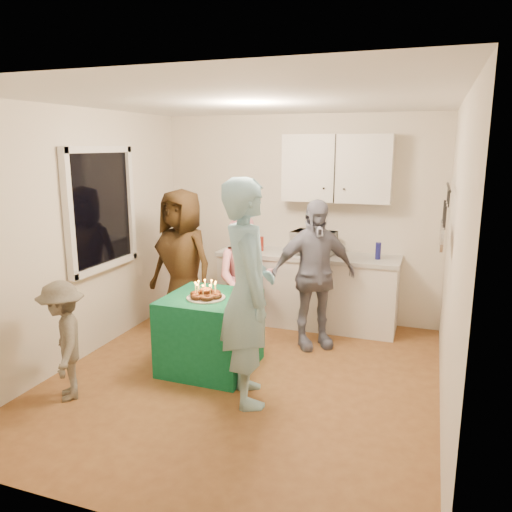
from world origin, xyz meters
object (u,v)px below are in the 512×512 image
(counter, at_px, (307,291))
(woman_back_right, at_px, (313,275))
(party_table, at_px, (210,332))
(man_birthday, at_px, (248,293))
(microwave, at_px, (313,243))
(woman_back_center, at_px, (245,279))
(child_near_left, at_px, (64,341))
(woman_back_left, at_px, (182,264))
(punch_jar, at_px, (246,276))

(counter, bearing_deg, woman_back_right, -71.02)
(party_table, bearing_deg, man_birthday, -38.60)
(microwave, xyz_separation_m, woman_back_center, (-0.62, -0.73, -0.33))
(woman_back_right, bearing_deg, woman_back_center, 150.15)
(man_birthday, distance_m, woman_back_center, 1.44)
(counter, bearing_deg, man_birthday, -90.83)
(woman_back_right, xyz_separation_m, child_near_left, (-1.80, -1.90, -0.29))
(woman_back_left, xyz_separation_m, woman_back_right, (1.50, 0.21, -0.04))
(counter, relative_size, woman_back_right, 1.32)
(child_near_left, bearing_deg, woman_back_left, 130.12)
(punch_jar, relative_size, man_birthday, 0.17)
(party_table, xyz_separation_m, child_near_left, (-0.96, -0.99, 0.16))
(woman_back_right, bearing_deg, punch_jar, -162.74)
(microwave, distance_m, woman_back_center, 1.01)
(counter, xyz_separation_m, party_table, (-0.61, -1.58, -0.05))
(party_table, distance_m, punch_jar, 0.67)
(punch_jar, bearing_deg, woman_back_center, 111.54)
(child_near_left, bearing_deg, woman_back_right, 96.53)
(woman_back_left, distance_m, woman_back_right, 1.52)
(man_birthday, xyz_separation_m, woman_back_right, (0.26, 1.37, -0.16))
(microwave, distance_m, woman_back_right, 0.73)
(woman_back_right, height_order, child_near_left, woman_back_right)
(microwave, height_order, punch_jar, microwave)
(microwave, xyz_separation_m, punch_jar, (-0.38, -1.35, -0.12))
(punch_jar, distance_m, child_near_left, 1.80)
(counter, xyz_separation_m, man_birthday, (-0.03, -2.04, 0.56))
(man_birthday, xyz_separation_m, child_near_left, (-1.54, -0.53, -0.45))
(party_table, bearing_deg, punch_jar, 38.28)
(microwave, relative_size, child_near_left, 0.47)
(party_table, relative_size, punch_jar, 2.50)
(party_table, distance_m, woman_back_right, 1.32)
(woman_back_center, distance_m, woman_back_right, 0.79)
(man_birthday, xyz_separation_m, woman_back_left, (-1.24, 1.16, -0.11))
(punch_jar, height_order, man_birthday, man_birthday)
(microwave, relative_size, party_table, 0.60)
(party_table, distance_m, man_birthday, 0.95)
(party_table, height_order, child_near_left, child_near_left)
(counter, bearing_deg, woman_back_left, -145.35)
(woman_back_center, relative_size, child_near_left, 1.34)
(microwave, xyz_separation_m, woman_back_left, (-1.34, -0.88, -0.18))
(party_table, xyz_separation_m, man_birthday, (0.58, -0.46, 0.61))
(man_birthday, xyz_separation_m, woman_back_center, (-0.52, 1.31, -0.26))
(woman_back_center, bearing_deg, woman_back_right, -14.88)
(punch_jar, height_order, woman_back_right, woman_back_right)
(microwave, xyz_separation_m, man_birthday, (-0.10, -2.04, -0.07))
(counter, relative_size, man_birthday, 1.12)
(woman_back_right, bearing_deg, woman_back_left, 153.71)
(man_birthday, bearing_deg, counter, -30.13)
(counter, distance_m, child_near_left, 3.01)
(party_table, height_order, woman_back_left, woman_back_left)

